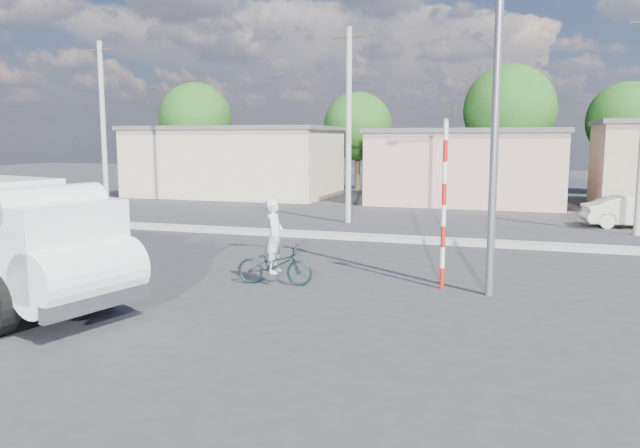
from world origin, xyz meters
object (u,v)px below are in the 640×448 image
(traffic_pole, at_px, (445,179))
(cyclist, at_px, (275,248))
(streetlight, at_px, (490,72))
(bicycle, at_px, (275,265))
(car_cream, at_px, (634,212))

(traffic_pole, bearing_deg, cyclist, -168.27)
(cyclist, xyz_separation_m, streetlight, (4.87, 0.52, 4.06))
(traffic_pole, height_order, streetlight, streetlight)
(traffic_pole, xyz_separation_m, streetlight, (0.94, -0.30, 2.37))
(bicycle, relative_size, traffic_pole, 0.43)
(cyclist, distance_m, streetlight, 6.36)
(traffic_pole, relative_size, streetlight, 0.48)
(streetlight, bearing_deg, bicycle, -173.95)
(cyclist, relative_size, streetlight, 0.20)
(car_cream, height_order, traffic_pole, traffic_pole)
(car_cream, relative_size, streetlight, 0.42)
(bicycle, height_order, cyclist, cyclist)
(traffic_pole, bearing_deg, bicycle, -168.27)
(cyclist, bearing_deg, car_cream, -43.28)
(bicycle, height_order, car_cream, car_cream)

